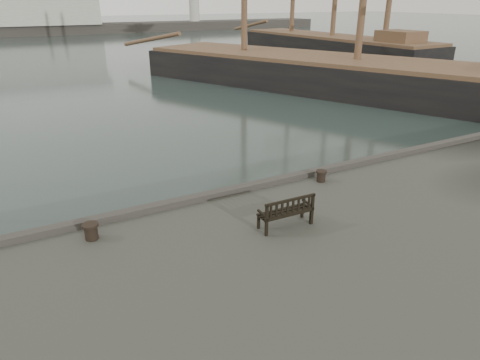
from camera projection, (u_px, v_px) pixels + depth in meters
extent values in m
plane|color=black|center=(215.00, 240.00, 13.37)|extent=(400.00, 400.00, 0.00)
cube|color=#383530|center=(23.00, 30.00, 87.52)|extent=(140.00, 8.00, 2.00)
cylinder|color=#BAB9AC|center=(194.00, 3.00, 102.18)|extent=(2.40, 2.40, 8.00)
cube|color=black|center=(285.00, 212.00, 10.85)|extent=(1.46, 0.54, 0.04)
cube|color=black|center=(290.00, 208.00, 10.59)|extent=(1.45, 0.09, 0.43)
cube|color=black|center=(285.00, 219.00, 10.93)|extent=(1.37, 0.46, 0.40)
cylinder|color=black|center=(91.00, 231.00, 10.33)|extent=(0.50, 0.50, 0.41)
cylinder|color=black|center=(321.00, 176.00, 13.62)|extent=(0.40, 0.40, 0.36)
cube|color=black|center=(354.00, 88.00, 34.10)|extent=(23.40, 38.83, 3.91)
cube|color=brown|center=(357.00, 61.00, 33.28)|extent=(22.72, 37.96, 0.30)
cube|color=black|center=(331.00, 55.00, 53.86)|extent=(7.81, 29.70, 4.20)
cube|color=brown|center=(332.00, 36.00, 52.98)|extent=(7.47, 29.10, 0.30)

